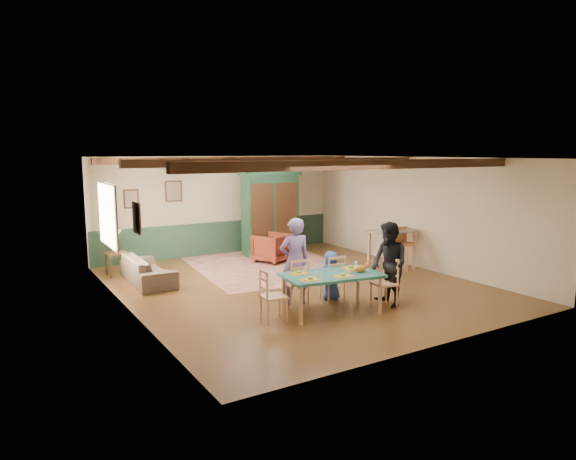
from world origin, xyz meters
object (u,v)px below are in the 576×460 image
cat (360,268)px  bar_stool_left (397,252)px  dining_chair_far_left (296,282)px  dining_chair_end_right (384,282)px  dining_chair_end_left (274,295)px  sofa (148,270)px  bar_stool_right (407,249)px  person_man (295,261)px  person_child (331,276)px  armchair (272,248)px  table_lamp (115,241)px  armoire (270,213)px  end_table (117,264)px  counter_table (392,250)px  person_woman (389,264)px  dining_table (331,294)px  dining_chair_far_right (333,278)px

cat → bar_stool_left: bearing=43.5°
dining_chair_far_left → dining_chair_end_right: 1.62m
dining_chair_end_left → sofa: size_ratio=0.46×
bar_stool_right → sofa: bearing=152.8°
person_man → person_child: size_ratio=1.72×
armchair → table_lamp: (-3.78, 0.54, 0.43)m
armoire → sofa: bearing=-155.5°
person_man → cat: person_man is taller
armchair → end_table: 3.82m
counter_table → bar_stool_right: 0.35m
person_woman → table_lamp: (-3.76, 4.96, 0.02)m
armoire → bar_stool_left: bearing=-62.0°
dining_table → person_child: bearing=55.1°
person_woman → counter_table: size_ratio=1.35×
dining_chair_end_left → bar_stool_right: (4.59, 1.62, 0.07)m
end_table → counter_table: size_ratio=0.48×
dining_chair_far_right → dining_table: bearing=60.9°
armoire → bar_stool_left: (1.43, -3.48, -0.65)m
armoire → person_woman: bearing=-89.4°
dining_chair_end_left → person_child: size_ratio=0.95×
dining_table → dining_chair_far_left: bearing=110.7°
person_man → end_table: size_ratio=2.96×
sofa → end_table: bearing=24.6°
dining_table → end_table: (-2.59, 4.79, -0.08)m
dining_chair_far_left → person_man: person_man is taller
person_woman → armchair: bearing=-171.9°
dining_chair_far_left → dining_chair_far_right: 0.76m
person_woman → armchair: size_ratio=1.92×
dining_chair_far_left → dining_chair_end_right: same height
dining_chair_end_right → bar_stool_left: size_ratio=0.90×
person_woman → cat: size_ratio=4.58×
dining_chair_end_left → dining_chair_end_right: same height
dining_chair_end_left → sofa: (-1.08, 3.65, -0.16)m
end_table → table_lamp: table_lamp is taller
dining_chair_far_right → armchair: size_ratio=1.10×
person_child → table_lamp: table_lamp is taller
person_woman → table_lamp: person_woman is taller
end_table → bar_stool_left: (5.65, -3.16, 0.22)m
dining_chair_end_right → person_woman: 0.34m
bar_stool_right → bar_stool_left: bearing=-169.5°
person_woman → bar_stool_left: 2.63m
armchair → end_table: armchair is taller
dining_chair_end_left → table_lamp: (-1.51, 4.63, 0.36)m
dining_chair_end_right → bar_stool_right: (2.44, 1.94, 0.07)m
armchair → bar_stool_left: bar_stool_left is taller
dining_chair_far_left → counter_table: (3.52, 1.28, 0.03)m
person_man → sofa: (-1.89, 3.01, -0.53)m
person_man → dining_chair_end_left: bearing=46.8°
person_woman → bar_stool_right: 3.06m
dining_chair_far_right → person_woman: 1.11m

